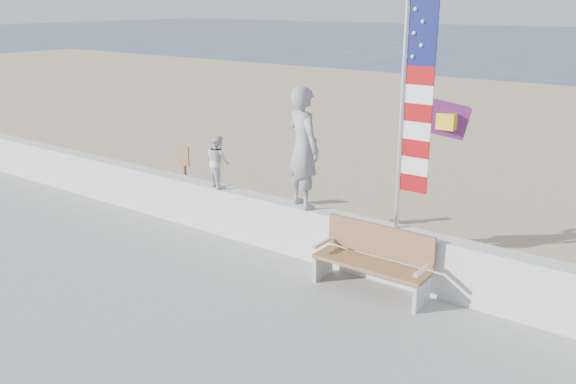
% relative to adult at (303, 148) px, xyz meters
% --- Properties ---
extents(ground, '(220.00, 220.00, 0.00)m').
position_rel_adult_xyz_m(ground, '(-0.37, -2.00, -2.10)').
color(ground, '#2C4059').
rests_on(ground, ground).
extents(sand, '(90.00, 40.00, 0.08)m').
position_rel_adult_xyz_m(sand, '(-0.37, 7.00, -2.06)').
color(sand, tan).
rests_on(sand, ground).
extents(seawall, '(30.00, 0.35, 0.90)m').
position_rel_adult_xyz_m(seawall, '(-0.37, 0.00, -1.47)').
color(seawall, silver).
rests_on(seawall, boardwalk).
extents(adult, '(0.88, 0.74, 2.04)m').
position_rel_adult_xyz_m(adult, '(0.00, 0.00, 0.00)').
color(adult, gray).
rests_on(adult, seawall).
extents(child, '(0.59, 0.53, 0.99)m').
position_rel_adult_xyz_m(child, '(-1.93, 0.00, -0.52)').
color(child, silver).
rests_on(child, seawall).
extents(bench, '(1.80, 0.57, 1.00)m').
position_rel_adult_xyz_m(bench, '(1.63, -0.45, -1.41)').
color(bench, olive).
rests_on(bench, boardwalk).
extents(flag, '(0.50, 0.08, 3.50)m').
position_rel_adult_xyz_m(flag, '(1.87, -0.00, 0.89)').
color(flag, silver).
rests_on(flag, seawall).
extents(parafoil_kite, '(1.11, 0.78, 0.76)m').
position_rel_adult_xyz_m(parafoil_kite, '(1.50, 2.02, 0.37)').
color(parafoil_kite, red).
rests_on(parafoil_kite, ground).
extents(sign, '(0.32, 0.07, 1.46)m').
position_rel_adult_xyz_m(sign, '(-3.48, 0.62, -1.15)').
color(sign, '#8B6443').
rests_on(sign, sand).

